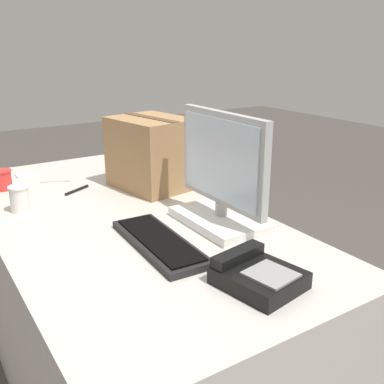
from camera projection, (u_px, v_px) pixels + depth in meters
ground_plane at (128, 371)px, 1.93m from camera, size 12.00×12.00×0.00m
office_desk at (124, 297)px, 1.82m from camera, size 1.80×0.90×0.73m
monitor at (222, 181)px, 1.55m from camera, size 0.45×0.23×0.40m
keyboard at (159, 242)px, 1.42m from camera, size 0.44×0.17×0.03m
desk_phone at (257, 275)px, 1.19m from camera, size 0.24×0.22×0.08m
paper_cup_left at (2, 180)px, 1.95m from camera, size 0.09×0.09×0.09m
paper_cup_right at (19, 199)px, 1.70m from camera, size 0.08×0.08×0.10m
spoon at (61, 181)px, 2.08m from camera, size 0.06×0.14×0.00m
cardboard_box at (152, 153)px, 1.96m from camera, size 0.38×0.33×0.31m
pen_marker at (77, 190)px, 1.94m from camera, size 0.08×0.13×0.01m
sticky_note_pad at (26, 175)px, 2.17m from camera, size 0.09×0.09×0.01m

